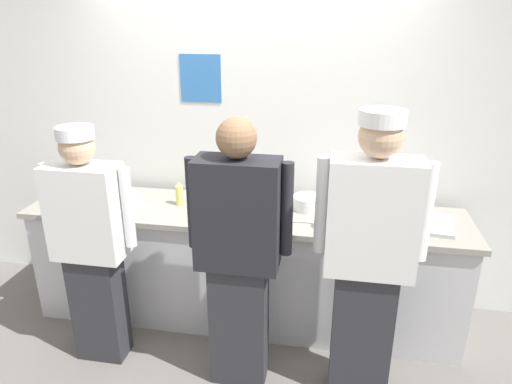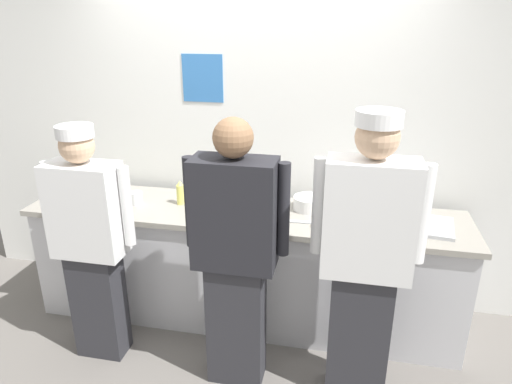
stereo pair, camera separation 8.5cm
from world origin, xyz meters
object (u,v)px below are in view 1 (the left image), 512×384
object	(u,v)px
chef_near_left	(91,243)
ramekin_green_sauce	(184,194)
chef_center	(238,253)
squeeze_bottle_primary	(81,191)
plate_stack_rear	(353,209)
squeeze_bottle_secondary	(179,194)
deli_cup	(135,200)
chef_far_right	(369,255)
mixing_bowl_steel	(223,204)
chefs_knife	(289,220)
sheet_tray	(411,222)
plate_stack_front	(309,203)
ramekin_yellow_sauce	(323,223)

from	to	relation	value
chef_near_left	ramekin_green_sauce	distance (m)	0.86
chef_center	squeeze_bottle_primary	world-z (taller)	chef_center
chef_center	plate_stack_rear	bearing A→B (deg)	48.75
squeeze_bottle_secondary	deli_cup	distance (m)	0.33
chef_far_right	mixing_bowl_steel	size ratio (longest dim) A/B	4.95
squeeze_bottle_secondary	chefs_knife	xyz separation A→B (m)	(0.83, -0.15, -0.08)
chef_center	deli_cup	world-z (taller)	chef_center
sheet_tray	chefs_knife	distance (m)	0.83
squeeze_bottle_primary	sheet_tray	bearing A→B (deg)	1.70
mixing_bowl_steel	plate_stack_front	bearing A→B (deg)	13.97
plate_stack_front	mixing_bowl_steel	xyz separation A→B (m)	(-0.60, -0.15, 0.00)
squeeze_bottle_primary	chef_center	bearing A→B (deg)	-23.46
mixing_bowl_steel	squeeze_bottle_secondary	bearing A→B (deg)	170.88
chef_near_left	chef_center	distance (m)	0.97
plate_stack_front	squeeze_bottle_secondary	distance (m)	0.95
chef_center	plate_stack_front	bearing A→B (deg)	65.22
ramekin_green_sauce	squeeze_bottle_secondary	bearing A→B (deg)	-82.68
chef_near_left	chefs_knife	xyz separation A→B (m)	(1.21, 0.48, 0.04)
sheet_tray	deli_cup	size ratio (longest dim) A/B	5.51
plate_stack_front	squeeze_bottle_primary	xyz separation A→B (m)	(-1.67, -0.20, 0.05)
plate_stack_rear	ramekin_yellow_sauce	xyz separation A→B (m)	(-0.20, -0.29, 0.00)
chef_near_left	chef_far_right	xyz separation A→B (m)	(1.72, -0.02, 0.09)
plate_stack_rear	chef_center	bearing A→B (deg)	-131.25
chef_far_right	ramekin_yellow_sauce	world-z (taller)	chef_far_right
squeeze_bottle_secondary	ramekin_green_sauce	distance (m)	0.17
chef_far_right	ramekin_green_sauce	distance (m)	1.57
ramekin_yellow_sauce	sheet_tray	bearing A→B (deg)	15.73
chef_center	squeeze_bottle_secondary	size ratio (longest dim) A/B	9.34
chef_near_left	ramekin_yellow_sauce	world-z (taller)	chef_near_left
chef_far_right	deli_cup	bearing A→B (deg)	161.02
ramekin_green_sauce	deli_cup	distance (m)	0.38
chef_center	ramekin_green_sauce	bearing A→B (deg)	126.40
plate_stack_rear	squeeze_bottle_primary	bearing A→B (deg)	-174.34
chef_near_left	squeeze_bottle_primary	xyz separation A→B (m)	(-0.34, 0.52, 0.13)
chef_far_right	squeeze_bottle_secondary	world-z (taller)	chef_far_right
chef_far_right	ramekin_yellow_sauce	distance (m)	0.52
chef_near_left	squeeze_bottle_secondary	size ratio (longest dim) A/B	8.80
ramekin_green_sauce	chef_far_right	bearing A→B (deg)	-30.41
plate_stack_front	squeeze_bottle_primary	world-z (taller)	squeeze_bottle_primary
mixing_bowl_steel	plate_stack_rear	bearing A→B (deg)	9.02
plate_stack_rear	ramekin_yellow_sauce	size ratio (longest dim) A/B	2.38
deli_cup	chefs_knife	world-z (taller)	deli_cup
plate_stack_front	ramekin_yellow_sauce	bearing A→B (deg)	-68.73
sheet_tray	chefs_knife	xyz separation A→B (m)	(-0.82, -0.11, -0.01)
sheet_tray	chefs_knife	world-z (taller)	sheet_tray
squeeze_bottle_primary	chefs_knife	xyz separation A→B (m)	(1.55, -0.04, -0.09)
chef_center	squeeze_bottle_secondary	bearing A→B (deg)	131.15
mixing_bowl_steel	deli_cup	bearing A→B (deg)	-178.35
plate_stack_front	sheet_tray	size ratio (longest dim) A/B	0.43
chef_center	plate_stack_rear	world-z (taller)	chef_center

